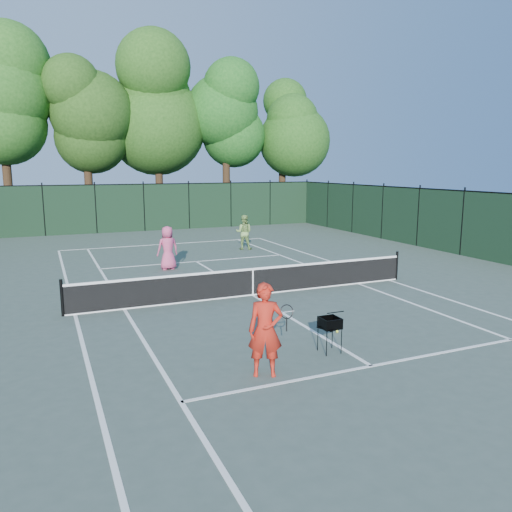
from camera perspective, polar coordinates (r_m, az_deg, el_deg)
name	(u,v)px	position (r m, az deg, el deg)	size (l,w,h in m)	color
ground	(253,295)	(16.34, -0.38, -4.51)	(90.00, 90.00, 0.00)	#414F46
sideline_doubles_left	(75,315)	(15.14, -19.97, -6.32)	(0.10, 23.77, 0.01)	white
sideline_doubles_right	(389,280)	(19.10, 14.96, -2.69)	(0.10, 23.77, 0.01)	white
sideline_singles_left	(124,309)	(15.27, -14.82, -5.90)	(0.10, 23.77, 0.01)	white
sideline_singles_right	(358,284)	(18.30, 11.59, -3.11)	(0.10, 23.77, 0.01)	white
baseline_far	(167,244)	(27.46, -10.13, 1.36)	(10.97, 0.10, 0.01)	white
service_line_near	(371,366)	(11.03, 13.05, -12.14)	(8.23, 0.10, 0.01)	white
service_line_far	(196,261)	(22.23, -6.84, -0.62)	(8.23, 0.10, 0.01)	white
center_service_line	(253,295)	(16.34, -0.38, -4.50)	(0.10, 12.80, 0.01)	white
tennis_net	(253,281)	(16.23, -0.38, -2.88)	(11.69, 0.09, 1.06)	black
fence_far	(144,208)	(33.23, -12.67, 5.38)	(24.00, 0.05, 3.00)	black
tree_1	(0,93)	(36.87, -27.20, 16.19)	(6.80, 6.80, 13.98)	black
tree_2	(85,112)	(36.66, -19.01, 15.27)	(6.00, 6.00, 12.40)	black
tree_3	(156,97)	(38.06, -11.32, 17.35)	(7.00, 7.00, 14.45)	black
tree_4	(226,112)	(38.68, -3.49, 16.11)	(6.20, 6.20, 12.97)	black
tree_5	(283,121)	(41.06, 3.08, 15.16)	(5.80, 5.80, 12.23)	black
coach	(266,330)	(10.01, 1.10, -8.44)	(1.11, 0.68, 1.90)	red
player_pink	(168,248)	(20.55, -10.06, 0.92)	(0.93, 0.66, 1.78)	#C64672
player_green	(244,232)	(25.22, -1.39, 2.74)	(1.06, 0.99, 1.75)	#7DA552
ball_hopper	(330,323)	(11.41, 8.45, -7.60)	(0.54, 0.54, 0.81)	black
loose_ball_near_cart	(337,331)	(12.92, 9.26, -8.50)	(0.07, 0.07, 0.07)	#D0DC2D
loose_ball_midcourt	(271,330)	(12.85, 1.69, -8.47)	(0.07, 0.07, 0.07)	#C6D02A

